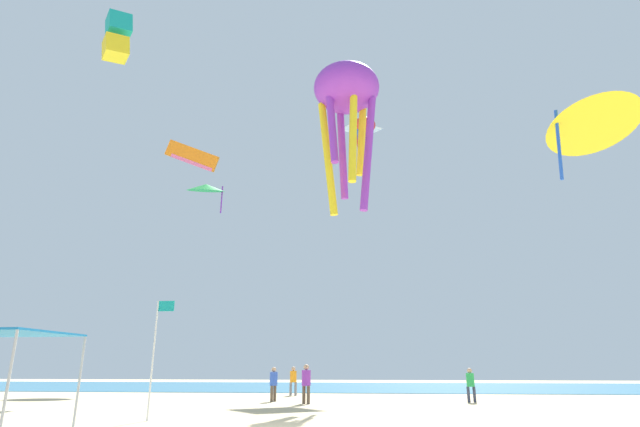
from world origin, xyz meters
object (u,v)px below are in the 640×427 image
(kite_octopus_red, at_px, (364,128))
(canopy_tent, at_px, (1,336))
(kite_parafoil_orange, at_px, (192,156))
(kite_diamond_white, at_px, (361,131))
(person_near_tent, at_px, (274,381))
(person_rightmost, at_px, (293,378))
(kite_box_teal, at_px, (117,37))
(person_far_shore, at_px, (306,380))
(kite_delta_yellow, at_px, (591,120))
(kite_octopus_purple, at_px, (347,95))
(kite_delta_green, at_px, (206,188))
(person_leftmost, at_px, (470,382))
(banner_flag, at_px, (156,347))

(kite_octopus_red, bearing_deg, canopy_tent, -38.64)
(kite_parafoil_orange, distance_m, kite_diamond_white, 16.35)
(canopy_tent, distance_m, person_near_tent, 14.00)
(person_rightmost, distance_m, kite_box_teal, 23.24)
(kite_parafoil_orange, height_order, kite_diamond_white, kite_diamond_white)
(kite_parafoil_orange, bearing_deg, kite_box_teal, -107.13)
(person_far_shore, bearing_deg, person_near_tent, 2.57)
(kite_diamond_white, bearing_deg, kite_delta_yellow, 87.94)
(kite_octopus_purple, bearing_deg, kite_delta_green, -107.04)
(canopy_tent, relative_size, kite_box_teal, 1.11)
(person_leftmost, relative_size, person_far_shore, 0.90)
(kite_diamond_white, distance_m, kite_octopus_red, 10.34)
(kite_diamond_white, bearing_deg, kite_parafoil_orange, -0.95)
(person_rightmost, xyz_separation_m, kite_delta_yellow, (16.06, -7.98, 12.43))
(person_near_tent, xyz_separation_m, kite_octopus_purple, (4.31, -7.97, 11.42))
(kite_box_teal, bearing_deg, banner_flag, -174.42)
(person_near_tent, height_order, person_far_shore, person_far_shore)
(kite_delta_yellow, distance_m, kite_octopus_red, 15.53)
(kite_octopus_purple, distance_m, kite_delta_yellow, 13.11)
(person_far_shore, xyz_separation_m, kite_box_teal, (-11.55, -0.64, 19.60))
(banner_flag, xyz_separation_m, kite_delta_green, (-7.96, 25.94, 15.45))
(kite_octopus_purple, distance_m, kite_box_teal, 17.27)
(kite_parafoil_orange, bearing_deg, person_far_shore, -51.86)
(banner_flag, relative_size, kite_delta_yellow, 0.70)
(canopy_tent, xyz_separation_m, kite_octopus_red, (10.15, 19.75, 15.87))
(canopy_tent, xyz_separation_m, person_leftmost, (15.05, 13.30, -1.53))
(person_leftmost, distance_m, person_far_shore, 8.17)
(canopy_tent, distance_m, kite_diamond_white, 36.78)
(banner_flag, bearing_deg, kite_octopus_red, 66.91)
(kite_parafoil_orange, distance_m, kite_box_teal, 10.64)
(kite_box_teal, xyz_separation_m, kite_diamond_white, (14.21, 18.33, 2.12))
(person_far_shore, bearing_deg, canopy_tent, 99.36)
(kite_delta_green, bearing_deg, canopy_tent, 87.40)
(person_near_tent, xyz_separation_m, kite_delta_yellow, (16.21, -2.57, 12.45))
(person_leftmost, bearing_deg, kite_delta_green, -40.19)
(kite_delta_green, distance_m, kite_parafoil_orange, 8.66)
(kite_octopus_purple, bearing_deg, person_far_shore, -117.04)
(kite_box_teal, relative_size, kite_octopus_red, 0.76)
(kite_box_teal, height_order, kite_delta_yellow, kite_box_teal)
(canopy_tent, relative_size, kite_delta_green, 0.77)
(person_leftmost, bearing_deg, person_rightmost, -29.02)
(person_leftmost, relative_size, kite_octopus_purple, 0.25)
(kite_box_teal, xyz_separation_m, kite_octopus_red, (14.60, 8.99, -2.29))
(canopy_tent, height_order, kite_octopus_red, kite_octopus_red)
(kite_delta_green, height_order, kite_parafoil_orange, kite_delta_green)
(kite_diamond_white, bearing_deg, person_near_tent, 40.43)
(kite_octopus_purple, bearing_deg, kite_octopus_red, -140.05)
(kite_box_teal, distance_m, kite_delta_yellow, 26.90)
(kite_delta_yellow, bearing_deg, kite_diamond_white, 108.67)
(kite_parafoil_orange, bearing_deg, kite_octopus_red, -13.65)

